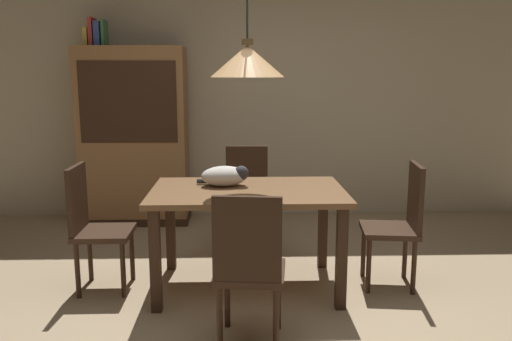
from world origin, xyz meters
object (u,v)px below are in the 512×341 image
Objects in this scene: pendant_lamp at (247,61)px; hutch_bookcase at (134,140)px; chair_right_side at (400,220)px; book_green_slim at (105,33)px; book_blue_wide at (99,34)px; chair_far_back at (247,194)px; chair_left_side at (93,222)px; cat_sleeping at (226,176)px; book_yellow_short at (87,37)px; book_red_tall at (93,32)px; chair_near_front at (249,264)px; dining_table at (248,203)px.

hutch_bookcase is (-1.17, 1.79, -0.77)m from pendant_lamp.
book_green_slim is at bearing 144.69° from chair_right_side.
book_blue_wide is at bearing 179.72° from hutch_bookcase.
chair_far_back is at bearing 89.77° from pendant_lamp.
book_green_slim is (-0.29, 1.79, 1.47)m from chair_left_side.
chair_left_side reaches higher than cat_sleeping.
book_green_slim is (0.18, 0.00, 0.04)m from book_yellow_short.
chair_left_side is (-2.26, 0.01, 0.00)m from chair_right_side.
hutch_bookcase is (-1.00, 1.68, 0.06)m from cat_sleeping.
cat_sleeping is 0.86m from pendant_lamp.
hutch_bookcase is (-0.04, 1.79, 0.38)m from chair_left_side.
hutch_bookcase reaches higher than chair_right_side.
book_red_tall is at bearing 149.28° from chair_far_back.
book_blue_wide is (-0.31, 0.00, 1.08)m from hutch_bookcase.
book_red_tall is at bearing 180.00° from book_green_slim.
chair_far_back is 3.58× the size of book_green_slim.
hutch_bookcase is at bearing 142.00° from chair_far_back.
chair_near_front is 3.58× the size of book_green_slim.
pendant_lamp is (0.16, -0.11, 0.84)m from cat_sleeping.
pendant_lamp is 6.50× the size of book_yellow_short.
chair_right_side reaches higher than cat_sleeping.
book_yellow_short is (-0.43, 0.00, 1.05)m from hutch_bookcase.
chair_far_back is at bearing -30.72° from book_red_tall.
chair_right_side is 1.61m from pendant_lamp.
book_yellow_short is (-1.43, 1.68, 1.11)m from cat_sleeping.
book_yellow_short is (-1.59, 2.67, 1.43)m from chair_near_front.
cat_sleeping is (-0.16, 0.11, 0.18)m from dining_table.
chair_near_front is 2.38× the size of cat_sleeping.
chair_left_side is at bearing 141.91° from chair_near_front.
book_red_tall is at bearing 102.85° from chair_left_side.
book_blue_wide is at bearing 100.92° from chair_left_side.
chair_far_back and chair_right_side have the same top height.
chair_far_back is 3.88× the size of book_blue_wide.
book_red_tall is at bearing 180.00° from book_blue_wide.
book_green_slim is at bearing 128.32° from pendant_lamp.
hutch_bookcase is at bearing 123.06° from pendant_lamp.
chair_left_side is 2.34m from book_green_slim.
book_blue_wide is (-1.47, 1.79, 1.32)m from dining_table.
chair_left_side is (-1.13, -0.88, 0.00)m from chair_far_back.
chair_near_front is 2.93m from hutch_bookcase.
book_green_slim is at bearing 128.32° from dining_table.
dining_table is 2.65m from book_green_slim.
chair_far_back is 1.45m from pendant_lamp.
chair_right_side is (1.13, -0.01, -0.14)m from dining_table.
pendant_lamp is 2.42m from book_yellow_short.
book_green_slim is at bearing 117.80° from chair_near_front.
book_red_tall is (-1.54, 0.92, 1.48)m from chair_far_back.
cat_sleeping is at bearing 144.70° from pendant_lamp.
pendant_lamp is (-0.00, -0.88, 1.15)m from chair_far_back.
chair_near_front is 0.50× the size of hutch_bookcase.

